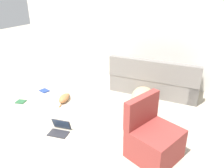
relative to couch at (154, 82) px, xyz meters
The scene contains 9 objects.
ground_plane 3.05m from the couch, 106.08° to the right, with size 20.00×20.00×0.00m, color #BCB29E.
wall_back 1.42m from the couch, 146.28° to the left, with size 6.87×0.06×2.56m.
couch is the anchor object (origin of this frame).
dog 0.76m from the couch, 92.25° to the right, with size 0.77×1.41×0.31m.
cat 2.15m from the couch, 142.08° to the right, with size 0.28×0.55×0.15m.
laptop_open 2.52m from the couch, 114.83° to the right, with size 0.39×0.33×0.22m.
book_blue 2.71m from the couch, 155.54° to the right, with size 0.26×0.22×0.02m.
book_green 3.11m from the couch, 144.83° to the right, with size 0.23×0.21×0.02m.
side_chair 2.23m from the couch, 75.09° to the right, with size 0.86×0.86×0.92m.
Camera 1 is at (2.00, -1.86, 2.35)m, focal length 35.00 mm.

